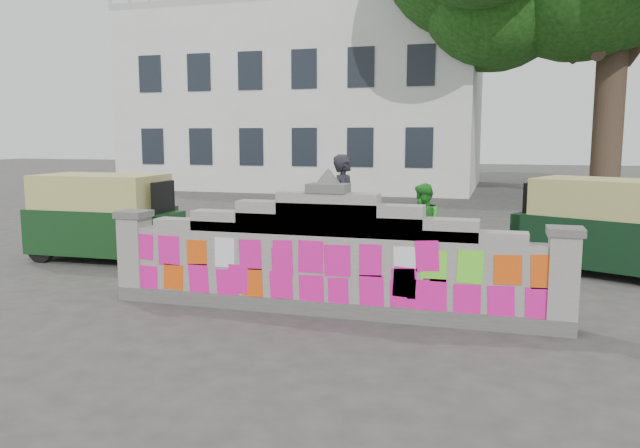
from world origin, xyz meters
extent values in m
plane|color=#383533|center=(0.00, 0.00, 0.00)|extent=(100.00, 100.00, 0.00)
cube|color=#4C4C49|center=(0.00, 0.00, 0.10)|extent=(6.40, 0.42, 0.20)
cube|color=gray|center=(0.00, 0.00, 0.60)|extent=(6.40, 0.32, 1.00)
cube|color=gray|center=(0.00, 0.00, 1.17)|extent=(5.20, 0.32, 0.14)
cube|color=gray|center=(0.00, 0.00, 1.24)|extent=(4.00, 0.32, 0.28)
cube|color=gray|center=(0.00, 0.00, 1.32)|extent=(2.60, 0.32, 0.44)
cube|color=gray|center=(0.00, 0.00, 1.39)|extent=(1.40, 0.32, 0.58)
cube|color=#4C4C49|center=(0.00, 0.00, 1.74)|extent=(0.55, 0.36, 0.12)
cone|color=#4C4C49|center=(0.00, 0.00, 1.90)|extent=(0.36, 0.36, 0.22)
cube|color=gray|center=(-3.02, 0.00, 0.62)|extent=(0.36, 0.40, 1.24)
cube|color=#4C4C49|center=(-3.02, 0.00, 1.28)|extent=(0.44, 0.44, 0.10)
cube|color=gray|center=(3.02, 0.00, 0.62)|extent=(0.36, 0.40, 1.24)
cube|color=#4C4C49|center=(3.02, 0.00, 1.28)|extent=(0.44, 0.44, 0.10)
cube|color=silver|center=(-7.00, 22.00, 4.00)|extent=(16.00, 10.00, 8.00)
cylinder|color=#38281E|center=(6.00, 18.00, 3.00)|extent=(1.10, 1.10, 6.00)
imported|color=black|center=(-0.55, 3.09, 0.55)|extent=(2.19, 1.17, 1.10)
imported|color=black|center=(-0.55, 3.09, 0.93)|extent=(0.58, 0.76, 1.86)
imported|color=green|center=(0.87, 3.31, 0.79)|extent=(0.84, 0.94, 1.59)
cube|color=#113415|center=(-5.35, 2.45, 0.60)|extent=(2.65, 1.49, 0.87)
cube|color=tan|center=(-5.35, 2.45, 1.36)|extent=(2.44, 1.43, 0.65)
cube|color=#113415|center=(-3.99, 2.49, 0.60)|extent=(0.57, 0.78, 0.76)
cube|color=black|center=(-3.99, 2.49, 1.25)|extent=(0.11, 0.77, 0.65)
cylinder|color=black|center=(-3.88, 2.49, 0.27)|extent=(0.55, 0.15, 0.55)
cylinder|color=black|center=(-6.32, 1.83, 0.27)|extent=(0.55, 0.15, 0.55)
cylinder|color=black|center=(-6.35, 3.03, 0.27)|extent=(0.55, 0.15, 0.55)
cube|color=black|center=(4.06, 3.84, 0.60)|extent=(2.96, 2.37, 0.87)
cube|color=tan|center=(4.06, 3.84, 1.36)|extent=(2.74, 2.23, 0.65)
cube|color=black|center=(2.82, 4.40, 0.60)|extent=(0.81, 0.92, 0.76)
cube|color=black|center=(2.82, 4.40, 1.25)|extent=(0.39, 0.73, 0.65)
cylinder|color=black|center=(2.72, 4.44, 0.27)|extent=(0.55, 0.34, 0.54)
camera|label=1|loc=(2.27, -8.08, 2.43)|focal=35.00mm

